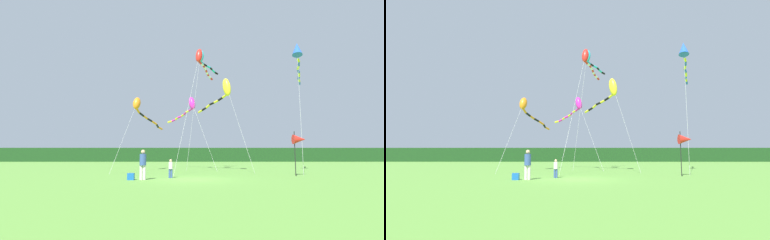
{
  "view_description": "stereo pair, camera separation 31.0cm",
  "coord_description": "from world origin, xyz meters",
  "views": [
    {
      "loc": [
        -0.12,
        -18.34,
        1.54
      ],
      "look_at": [
        0.0,
        6.0,
        4.4
      ],
      "focal_mm": 27.43,
      "sensor_mm": 36.0,
      "label": 1
    },
    {
      "loc": [
        0.18,
        -18.34,
        1.54
      ],
      "look_at": [
        0.0,
        6.0,
        4.4
      ],
      "focal_mm": 27.43,
      "sensor_mm": 36.0,
      "label": 2
    }
  ],
  "objects": [
    {
      "name": "ground_plane",
      "position": [
        0.0,
        0.0,
        0.0
      ],
      "size": [
        120.0,
        120.0,
        0.0
      ],
      "primitive_type": "plane",
      "color": "#5B9338"
    },
    {
      "name": "distant_treeline",
      "position": [
        0.0,
        45.0,
        1.46
      ],
      "size": [
        108.0,
        2.62,
        2.92
      ],
      "primitive_type": "cube",
      "color": "#193D19",
      "rests_on": "ground"
    },
    {
      "name": "person_adult",
      "position": [
        -3.04,
        -0.25,
        1.02
      ],
      "size": [
        0.4,
        0.4,
        1.82
      ],
      "color": "silver",
      "rests_on": "ground"
    },
    {
      "name": "person_child",
      "position": [
        -1.43,
        1.15,
        0.68
      ],
      "size": [
        0.27,
        0.27,
        1.21
      ],
      "color": "#334C8C",
      "rests_on": "ground"
    },
    {
      "name": "cooler_box",
      "position": [
        -3.72,
        -0.36,
        0.2
      ],
      "size": [
        0.4,
        0.34,
        0.41
      ],
      "primitive_type": "cube",
      "color": "#1959B2",
      "rests_on": "ground"
    },
    {
      "name": "banner_flag_pole",
      "position": [
        7.71,
        2.75,
        2.59
      ],
      "size": [
        0.9,
        0.7,
        3.19
      ],
      "color": "black",
      "rests_on": "ground"
    },
    {
      "name": "kite_yellow",
      "position": [
        2.98,
        8.42,
        7.45
      ],
      "size": [
        4.5,
        6.22,
        8.62
      ],
      "color": "#B2B2B2",
      "rests_on": "ground"
    },
    {
      "name": "kite_orange",
      "position": [
        -4.96,
        9.69,
        5.95
      ],
      "size": [
        3.2,
        9.85,
        7.02
      ],
      "color": "#B2B2B2",
      "rests_on": "ground"
    },
    {
      "name": "kite_magenta",
      "position": [
        -0.28,
        12.48,
        6.58
      ],
      "size": [
        5.19,
        6.96,
        7.65
      ],
      "color": "#B2B2B2",
      "rests_on": "ground"
    },
    {
      "name": "kite_red",
      "position": [
        0.81,
        8.17,
        10.37
      ],
      "size": [
        3.56,
        8.12,
        11.36
      ],
      "color": "#B2B2B2",
      "rests_on": "ground"
    },
    {
      "name": "kite_cyan",
      "position": [
        1.02,
        11.59,
        11.62
      ],
      "size": [
        3.53,
        4.14,
        12.51
      ],
      "color": "#B2B2B2",
      "rests_on": "ground"
    },
    {
      "name": "kite_blue",
      "position": [
        9.59,
        7.34,
        10.61
      ],
      "size": [
        3.33,
        8.54,
        11.59
      ],
      "color": "#B2B2B2",
      "rests_on": "ground"
    }
  ]
}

